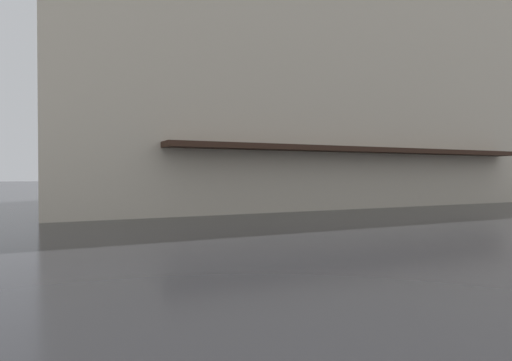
% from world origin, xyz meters
% --- Properties ---
extents(haussmann_block_corner, '(16.70, 29.93, 21.84)m').
position_xyz_m(haussmann_block_corner, '(20.25, -19.15, 10.69)').
color(haussmann_block_corner, beige).
rests_on(haussmann_block_corner, ground_plane).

